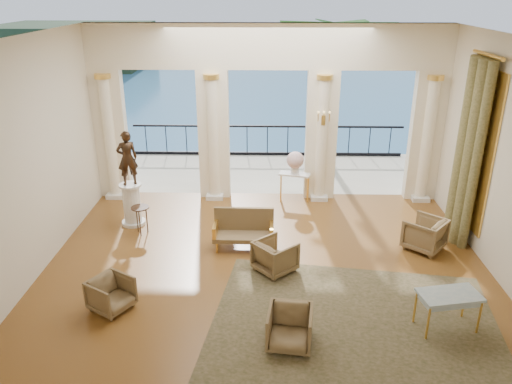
{
  "coord_description": "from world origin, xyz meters",
  "views": [
    {
      "loc": [
        0.01,
        -8.74,
        5.31
      ],
      "look_at": [
        -0.22,
        0.6,
        1.45
      ],
      "focal_mm": 35.0,
      "sensor_mm": 36.0,
      "label": 1
    }
  ],
  "objects_px": {
    "armchair_b": "(290,326)",
    "pedestal": "(132,205)",
    "console_table": "(295,178)",
    "settee": "(244,229)",
    "armchair_d": "(275,255)",
    "statue": "(127,158)",
    "side_table": "(140,211)",
    "game_table": "(449,297)",
    "armchair_a": "(111,293)",
    "armchair_c": "(425,232)"
  },
  "relations": [
    {
      "from": "armchair_b",
      "to": "armchair_d",
      "type": "bearing_deg",
      "value": 102.08
    },
    {
      "from": "armchair_a",
      "to": "armchair_b",
      "type": "xyz_separation_m",
      "value": [
        3.1,
        -0.89,
        0.02
      ]
    },
    {
      "from": "armchair_c",
      "to": "settee",
      "type": "height_order",
      "value": "settee"
    },
    {
      "from": "pedestal",
      "to": "console_table",
      "type": "distance_m",
      "value": 4.22
    },
    {
      "from": "settee",
      "to": "armchair_d",
      "type": "bearing_deg",
      "value": -55.3
    },
    {
      "from": "armchair_d",
      "to": "settee",
      "type": "distance_m",
      "value": 1.21
    },
    {
      "from": "armchair_a",
      "to": "pedestal",
      "type": "distance_m",
      "value": 3.46
    },
    {
      "from": "pedestal",
      "to": "side_table",
      "type": "height_order",
      "value": "pedestal"
    },
    {
      "from": "armchair_a",
      "to": "statue",
      "type": "height_order",
      "value": "statue"
    },
    {
      "from": "settee",
      "to": "statue",
      "type": "relative_size",
      "value": 1.02
    },
    {
      "from": "pedestal",
      "to": "armchair_a",
      "type": "bearing_deg",
      "value": -81.88
    },
    {
      "from": "pedestal",
      "to": "side_table",
      "type": "bearing_deg",
      "value": -56.53
    },
    {
      "from": "armchair_d",
      "to": "armchair_a",
      "type": "bearing_deg",
      "value": 72.91
    },
    {
      "from": "armchair_d",
      "to": "statue",
      "type": "distance_m",
      "value": 4.18
    },
    {
      "from": "statue",
      "to": "side_table",
      "type": "bearing_deg",
      "value": 99.5
    },
    {
      "from": "armchair_b",
      "to": "armchair_c",
      "type": "distance_m",
      "value": 4.44
    },
    {
      "from": "armchair_a",
      "to": "armchair_d",
      "type": "height_order",
      "value": "armchair_d"
    },
    {
      "from": "side_table",
      "to": "game_table",
      "type": "bearing_deg",
      "value": -29.58
    },
    {
      "from": "settee",
      "to": "game_table",
      "type": "bearing_deg",
      "value": -37.68
    },
    {
      "from": "pedestal",
      "to": "settee",
      "type": "bearing_deg",
      "value": -21.53
    },
    {
      "from": "armchair_d",
      "to": "console_table",
      "type": "height_order",
      "value": "console_table"
    },
    {
      "from": "game_table",
      "to": "statue",
      "type": "height_order",
      "value": "statue"
    },
    {
      "from": "armchair_b",
      "to": "side_table",
      "type": "distance_m",
      "value": 5.03
    },
    {
      "from": "armchair_d",
      "to": "game_table",
      "type": "height_order",
      "value": "armchair_d"
    },
    {
      "from": "settee",
      "to": "game_table",
      "type": "height_order",
      "value": "settee"
    },
    {
      "from": "statue",
      "to": "console_table",
      "type": "xyz_separation_m",
      "value": [
        3.93,
        1.53,
        -1.03
      ]
    },
    {
      "from": "armchair_c",
      "to": "game_table",
      "type": "relative_size",
      "value": 0.73
    },
    {
      "from": "statue",
      "to": "game_table",
      "type": "bearing_deg",
      "value": 124.37
    },
    {
      "from": "settee",
      "to": "pedestal",
      "type": "relative_size",
      "value": 1.27
    },
    {
      "from": "statue",
      "to": "side_table",
      "type": "height_order",
      "value": "statue"
    },
    {
      "from": "pedestal",
      "to": "console_table",
      "type": "bearing_deg",
      "value": 21.24
    },
    {
      "from": "armchair_d",
      "to": "pedestal",
      "type": "height_order",
      "value": "pedestal"
    },
    {
      "from": "armchair_a",
      "to": "settee",
      "type": "relative_size",
      "value": 0.51
    },
    {
      "from": "armchair_a",
      "to": "statue",
      "type": "distance_m",
      "value": 3.7
    },
    {
      "from": "armchair_c",
      "to": "side_table",
      "type": "bearing_deg",
      "value": -54.26
    },
    {
      "from": "console_table",
      "to": "armchair_d",
      "type": "bearing_deg",
      "value": -84.8
    },
    {
      "from": "armchair_d",
      "to": "game_table",
      "type": "relative_size",
      "value": 0.68
    },
    {
      "from": "armchair_c",
      "to": "statue",
      "type": "relative_size",
      "value": 0.61
    },
    {
      "from": "armchair_c",
      "to": "game_table",
      "type": "xyz_separation_m",
      "value": [
        -0.42,
        -2.76,
        0.22
      ]
    },
    {
      "from": "game_table",
      "to": "settee",
      "type": "bearing_deg",
      "value": 130.69
    },
    {
      "from": "settee",
      "to": "pedestal",
      "type": "height_order",
      "value": "pedestal"
    },
    {
      "from": "armchair_b",
      "to": "pedestal",
      "type": "height_order",
      "value": "pedestal"
    },
    {
      "from": "game_table",
      "to": "pedestal",
      "type": "bearing_deg",
      "value": 137.3
    },
    {
      "from": "armchair_c",
      "to": "statue",
      "type": "distance_m",
      "value": 6.83
    },
    {
      "from": "armchair_d",
      "to": "settee",
      "type": "bearing_deg",
      "value": -7.99
    },
    {
      "from": "armchair_a",
      "to": "settee",
      "type": "distance_m",
      "value": 3.24
    },
    {
      "from": "armchair_b",
      "to": "settee",
      "type": "bearing_deg",
      "value": 112.1
    },
    {
      "from": "armchair_c",
      "to": "armchair_d",
      "type": "distance_m",
      "value": 3.39
    },
    {
      "from": "statue",
      "to": "settee",
      "type": "bearing_deg",
      "value": 134.5
    },
    {
      "from": "armchair_b",
      "to": "armchair_d",
      "type": "relative_size",
      "value": 0.98
    }
  ]
}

